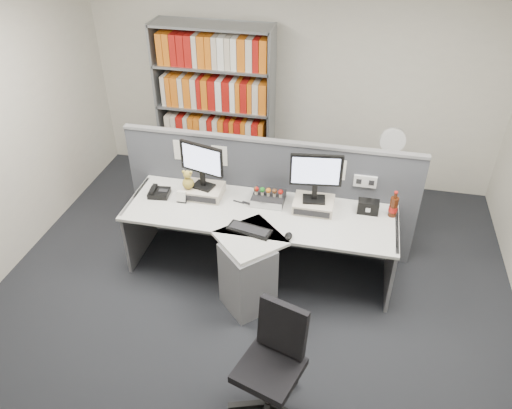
% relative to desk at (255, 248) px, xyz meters
% --- Properties ---
extents(ground, '(5.50, 5.50, 0.00)m').
position_rel_desk_xyz_m(ground, '(0.00, -0.60, -0.46)').
color(ground, '#232529').
rests_on(ground, ground).
extents(room_shell, '(5.04, 5.54, 2.72)m').
position_rel_desk_xyz_m(room_shell, '(0.00, -0.60, 1.33)').
color(room_shell, beige).
rests_on(room_shell, ground).
extents(partition, '(3.00, 0.08, 1.27)m').
position_rel_desk_xyz_m(partition, '(0.00, 0.65, 0.19)').
color(partition, '#484B52').
rests_on(partition, ground).
extents(desk, '(2.60, 1.20, 0.72)m').
position_rel_desk_xyz_m(desk, '(0.00, 0.00, 0.00)').
color(desk, silver).
rests_on(desk, ground).
extents(monitor_riser_left, '(0.38, 0.31, 0.10)m').
position_rel_desk_xyz_m(monitor_riser_left, '(-0.61, 0.38, 0.31)').
color(monitor_riser_left, beige).
rests_on(monitor_riser_left, desk).
extents(monitor_riser_right, '(0.38, 0.31, 0.10)m').
position_rel_desk_xyz_m(monitor_riser_right, '(0.49, 0.38, 0.31)').
color(monitor_riser_right, beige).
rests_on(monitor_riser_right, desk).
extents(monitor_left, '(0.45, 0.20, 0.47)m').
position_rel_desk_xyz_m(monitor_left, '(-0.61, 0.38, 0.64)').
color(monitor_left, black).
rests_on(monitor_left, monitor_riser_left).
extents(monitor_right, '(0.48, 0.18, 0.49)m').
position_rel_desk_xyz_m(monitor_right, '(0.49, 0.38, 0.66)').
color(monitor_right, black).
rests_on(monitor_right, monitor_riser_right).
extents(desktop_pc, '(0.31, 0.28, 0.08)m').
position_rel_desk_xyz_m(desktop_pc, '(0.05, 0.41, 0.31)').
color(desktop_pc, black).
rests_on(desktop_pc, desk).
extents(figurines, '(0.29, 0.05, 0.09)m').
position_rel_desk_xyz_m(figurines, '(0.03, 0.39, 0.40)').
color(figurines, beige).
rests_on(figurines, desktop_pc).
extents(keyboard, '(0.43, 0.23, 0.03)m').
position_rel_desk_xyz_m(keyboard, '(-0.03, -0.09, 0.28)').
color(keyboard, black).
rests_on(keyboard, desk).
extents(mouse, '(0.07, 0.11, 0.04)m').
position_rel_desk_xyz_m(mouse, '(0.33, -0.11, 0.28)').
color(mouse, black).
rests_on(mouse, desk).
extents(desk_phone, '(0.22, 0.20, 0.09)m').
position_rel_desk_xyz_m(desk_phone, '(-1.05, 0.28, 0.30)').
color(desk_phone, black).
rests_on(desk_phone, desk).
extents(desk_calendar, '(0.10, 0.07, 0.12)m').
position_rel_desk_xyz_m(desk_calendar, '(-0.78, 0.23, 0.31)').
color(desk_calendar, black).
rests_on(desk_calendar, desk).
extents(plush_toy, '(0.12, 0.12, 0.20)m').
position_rel_desk_xyz_m(plush_toy, '(-0.74, 0.33, 0.45)').
color(plush_toy, '#AD9639').
rests_on(plush_toy, monitor_riser_left).
extents(speaker, '(0.20, 0.11, 0.13)m').
position_rel_desk_xyz_m(speaker, '(1.01, 0.43, 0.33)').
color(speaker, black).
rests_on(speaker, desk).
extents(cola_bottle, '(0.08, 0.08, 0.27)m').
position_rel_desk_xyz_m(cola_bottle, '(1.23, 0.43, 0.36)').
color(cola_bottle, '#3F190A').
rests_on(cola_bottle, desk).
extents(shelving_unit, '(1.41, 0.40, 2.00)m').
position_rel_desk_xyz_m(shelving_unit, '(-0.90, 1.85, 0.52)').
color(shelving_unit, gray).
rests_on(shelving_unit, ground).
extents(filing_cabinet, '(0.45, 0.61, 0.70)m').
position_rel_desk_xyz_m(filing_cabinet, '(1.20, 1.40, -0.11)').
color(filing_cabinet, gray).
rests_on(filing_cabinet, ground).
extents(desk_fan, '(0.27, 0.16, 0.46)m').
position_rel_desk_xyz_m(desk_fan, '(1.20, 1.40, 0.53)').
color(desk_fan, white).
rests_on(desk_fan, filing_cabinet).
extents(office_chair, '(0.61, 0.61, 0.91)m').
position_rel_desk_xyz_m(office_chair, '(0.42, -1.25, 0.03)').
color(office_chair, silver).
rests_on(office_chair, ground).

